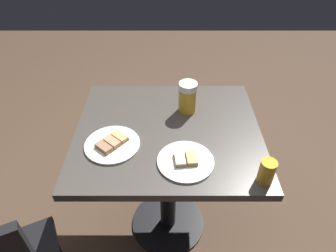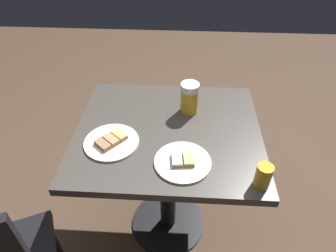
{
  "view_description": "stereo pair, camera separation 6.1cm",
  "coord_description": "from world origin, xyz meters",
  "px_view_note": "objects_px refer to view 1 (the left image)",
  "views": [
    {
      "loc": [
        -0.0,
        -1.02,
        1.64
      ],
      "look_at": [
        0.0,
        0.0,
        0.79
      ],
      "focal_mm": 31.61,
      "sensor_mm": 36.0,
      "label": 1
    },
    {
      "loc": [
        0.06,
        -1.01,
        1.64
      ],
      "look_at": [
        0.0,
        0.0,
        0.79
      ],
      "focal_mm": 31.61,
      "sensor_mm": 36.0,
      "label": 2
    }
  ],
  "objects_px": {
    "beer_mug": "(188,97)",
    "plate_near": "(112,144)",
    "plate_far": "(186,161)",
    "beer_glass_small": "(267,172)"
  },
  "relations": [
    {
      "from": "plate_near",
      "to": "beer_glass_small",
      "type": "bearing_deg",
      "value": -17.63
    },
    {
      "from": "plate_near",
      "to": "plate_far",
      "type": "distance_m",
      "value": 0.32
    },
    {
      "from": "beer_mug",
      "to": "plate_near",
      "type": "bearing_deg",
      "value": -142.89
    },
    {
      "from": "plate_far",
      "to": "beer_glass_small",
      "type": "bearing_deg",
      "value": -17.74
    },
    {
      "from": "plate_far",
      "to": "beer_mug",
      "type": "bearing_deg",
      "value": 86.22
    },
    {
      "from": "beer_mug",
      "to": "beer_glass_small",
      "type": "bearing_deg",
      "value": -58.6
    },
    {
      "from": "plate_far",
      "to": "beer_mug",
      "type": "xyz_separation_m",
      "value": [
        0.02,
        0.35,
        0.07
      ]
    },
    {
      "from": "beer_glass_small",
      "to": "beer_mug",
      "type": "bearing_deg",
      "value": 121.4
    },
    {
      "from": "beer_mug",
      "to": "beer_glass_small",
      "type": "height_order",
      "value": "beer_mug"
    },
    {
      "from": "plate_far",
      "to": "beer_mug",
      "type": "relative_size",
      "value": 1.48
    }
  ]
}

